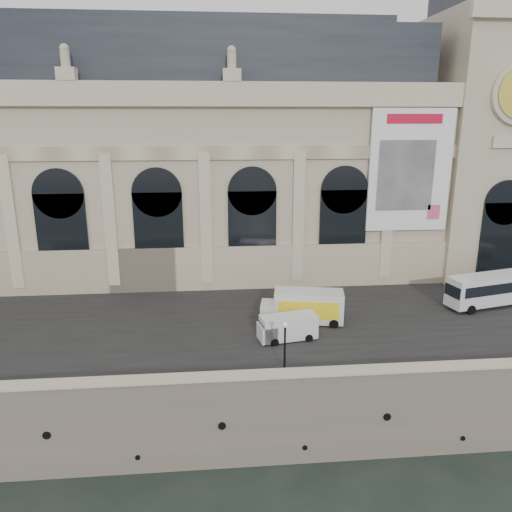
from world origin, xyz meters
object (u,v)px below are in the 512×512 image
(bus_right, at_px, (498,288))
(lamp_right, at_px, (285,348))
(van_c, at_px, (285,328))
(box_truck, at_px, (304,307))

(bus_right, height_order, lamp_right, lamp_right)
(van_c, relative_size, box_truck, 0.66)
(bus_right, height_order, box_truck, bus_right)
(bus_right, bearing_deg, lamp_right, -153.24)
(van_c, bearing_deg, lamp_right, -98.76)
(box_truck, xyz_separation_m, lamp_right, (-3.20, -9.49, 0.53))
(van_c, bearing_deg, bus_right, 15.12)
(van_c, xyz_separation_m, lamp_right, (-0.89, -5.78, 0.94))
(lamp_right, bearing_deg, box_truck, 71.35)
(box_truck, bearing_deg, lamp_right, -108.65)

